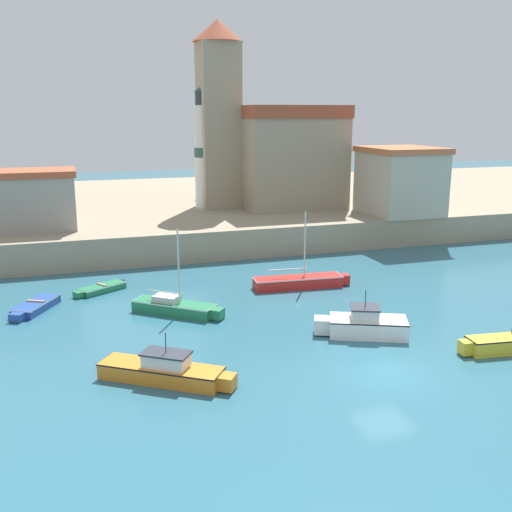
# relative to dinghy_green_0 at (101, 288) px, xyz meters

# --- Properties ---
(ground_plane) EXTENTS (200.00, 200.00, 0.00)m
(ground_plane) POSITION_rel_dinghy_green_0_xyz_m (11.36, -16.97, -0.25)
(ground_plane) COLOR #2D667A
(quay_seawall) EXTENTS (120.00, 40.00, 2.43)m
(quay_seawall) POSITION_rel_dinghy_green_0_xyz_m (11.36, 25.44, 0.97)
(quay_seawall) COLOR gray
(quay_seawall) RESTS_ON ground
(dinghy_green_0) EXTENTS (3.53, 2.65, 0.52)m
(dinghy_green_0) POSITION_rel_dinghy_green_0_xyz_m (0.00, 0.00, 0.00)
(dinghy_green_0) COLOR #237A4C
(dinghy_green_0) RESTS_ON ground
(motorboat_orange_1) EXTENTS (5.74, 4.51, 2.27)m
(motorboat_orange_1) POSITION_rel_dinghy_green_0_xyz_m (1.73, -14.68, 0.26)
(motorboat_orange_1) COLOR orange
(motorboat_orange_1) RESTS_ON ground
(dinghy_blue_3) EXTENTS (2.88, 4.09, 0.60)m
(dinghy_blue_3) POSITION_rel_dinghy_green_0_xyz_m (-4.01, -2.74, 0.04)
(dinghy_blue_3) COLOR #284C9E
(dinghy_blue_3) RESTS_ON ground
(sailboat_red_5) EXTENTS (6.69, 1.91, 5.18)m
(sailboat_red_5) POSITION_rel_dinghy_green_0_xyz_m (12.85, -3.10, 0.18)
(sailboat_red_5) COLOR red
(sailboat_red_5) RESTS_ON ground
(motorboat_white_6) EXTENTS (5.04, 3.38, 2.50)m
(motorboat_white_6) POSITION_rel_dinghy_green_0_xyz_m (12.74, -12.41, 0.36)
(motorboat_white_6) COLOR white
(motorboat_white_6) RESTS_ON ground
(sailboat_green_7) EXTENTS (5.02, 4.47, 5.06)m
(sailboat_green_7) POSITION_rel_dinghy_green_0_xyz_m (3.87, -5.85, 0.19)
(sailboat_green_7) COLOR #237A4C
(sailboat_green_7) RESTS_ON ground
(church) EXTENTS (13.87, 15.94, 17.41)m
(church) POSITION_rel_dinghy_green_0_xyz_m (18.39, 19.62, 7.71)
(church) COLOR gray
(church) RESTS_ON quay_seawall
(lighthouse) EXTENTS (2.10, 2.10, 11.73)m
(lighthouse) POSITION_rel_dinghy_green_0_xyz_m (11.36, 17.58, 7.85)
(lighthouse) COLOR silver
(lighthouse) RESTS_ON quay_seawall
(harbor_shed_near_wharf) EXTENTS (7.58, 4.80, 4.71)m
(harbor_shed_near_wharf) POSITION_rel_dinghy_green_0_xyz_m (-4.64, 11.05, 4.56)
(harbor_shed_near_wharf) COLOR gray
(harbor_shed_near_wharf) RESTS_ON quay_seawall
(harbor_shed_far_end) EXTENTS (6.27, 7.05, 6.03)m
(harbor_shed_far_end) POSITION_rel_dinghy_green_0_xyz_m (27.36, 8.64, 5.22)
(harbor_shed_far_end) COLOR #BCB29E
(harbor_shed_far_end) RESTS_ON quay_seawall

